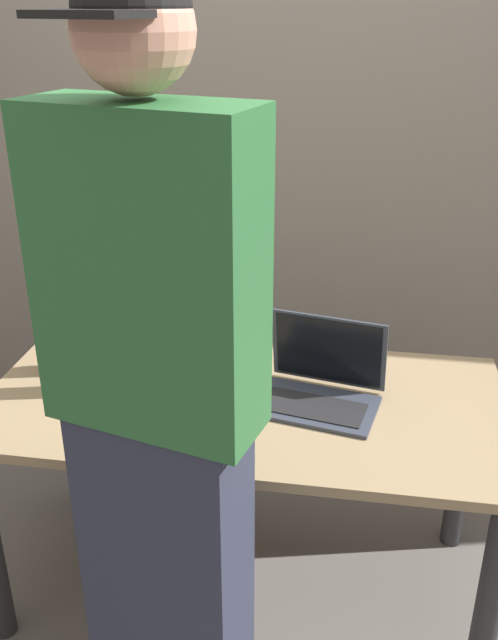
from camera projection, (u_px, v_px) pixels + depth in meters
ground_plane at (245, 582)px, 2.31m from camera, size 8.00×8.00×0.00m
desk at (244, 433)px, 2.07m from camera, size 1.50×0.74×0.71m
laptop at (321, 382)px, 1.99m from camera, size 0.38×0.32×0.24m
beer_bottle_amber at (81, 352)px, 2.00m from camera, size 0.07×0.07×0.33m
beer_bottle_green at (84, 339)px, 2.13m from camera, size 0.07×0.07×0.28m
beer_bottle_dark at (53, 341)px, 2.12m from camera, size 0.07×0.07×0.28m
person_figure at (158, 420)px, 1.45m from camera, size 0.47×0.33×1.84m
coffee_mug at (127, 402)px, 1.91m from camera, size 0.11×0.07×0.10m
back_wall at (284, 135)px, 2.58m from camera, size 6.00×0.10×2.60m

